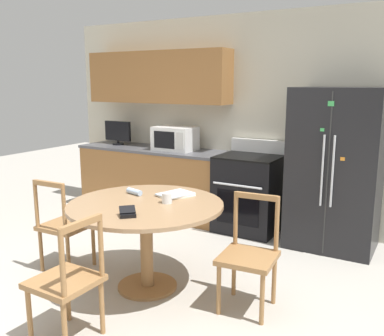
{
  "coord_description": "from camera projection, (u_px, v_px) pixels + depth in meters",
  "views": [
    {
      "loc": [
        2.19,
        -2.4,
        1.78
      ],
      "look_at": [
        0.13,
        1.15,
        0.95
      ],
      "focal_mm": 40.0,
      "sensor_mm": 36.0,
      "label": 1
    }
  ],
  "objects": [
    {
      "name": "ground_plane",
      "position": [
        107.0,
        305.0,
        3.46
      ],
      "size": [
        14.0,
        14.0,
        0.0
      ],
      "primitive_type": "plane",
      "color": "#B2ADA3"
    },
    {
      "name": "back_wall",
      "position": [
        219.0,
        108.0,
        5.53
      ],
      "size": [
        5.2,
        0.44,
        2.6
      ],
      "color": "beige",
      "rests_on": "ground_plane"
    },
    {
      "name": "kitchen_counter",
      "position": [
        153.0,
        180.0,
        5.88
      ],
      "size": [
        2.12,
        0.64,
        0.9
      ],
      "color": "#936033",
      "rests_on": "ground_plane"
    },
    {
      "name": "refrigerator",
      "position": [
        335.0,
        169.0,
        4.57
      ],
      "size": [
        0.91,
        0.71,
        1.73
      ],
      "color": "black",
      "rests_on": "ground_plane"
    },
    {
      "name": "oven_range",
      "position": [
        249.0,
        193.0,
        5.15
      ],
      "size": [
        0.73,
        0.68,
        1.08
      ],
      "color": "black",
      "rests_on": "ground_plane"
    },
    {
      "name": "microwave",
      "position": [
        175.0,
        139.0,
        5.57
      ],
      "size": [
        0.53,
        0.38,
        0.31
      ],
      "color": "white",
      "rests_on": "kitchen_counter"
    },
    {
      "name": "countertop_tv",
      "position": [
        118.0,
        132.0,
        6.06
      ],
      "size": [
        0.43,
        0.16,
        0.33
      ],
      "color": "black",
      "rests_on": "kitchen_counter"
    },
    {
      "name": "dining_table",
      "position": [
        146.0,
        218.0,
        3.65
      ],
      "size": [
        1.32,
        1.32,
        0.77
      ],
      "color": "#997551",
      "rests_on": "ground_plane"
    },
    {
      "name": "dining_chair_near",
      "position": [
        67.0,
        282.0,
        2.92
      ],
      "size": [
        0.43,
        0.43,
        0.9
      ],
      "rotation": [
        0.0,
        0.0,
        1.55
      ],
      "color": "#9E7042",
      "rests_on": "ground_plane"
    },
    {
      "name": "dining_chair_left",
      "position": [
        64.0,
        226.0,
        4.06
      ],
      "size": [
        0.44,
        0.44,
        0.9
      ],
      "rotation": [
        0.0,
        0.0,
        6.33
      ],
      "color": "#9E7042",
      "rests_on": "ground_plane"
    },
    {
      "name": "dining_chair_right",
      "position": [
        249.0,
        256.0,
        3.36
      ],
      "size": [
        0.45,
        0.45,
        0.9
      ],
      "rotation": [
        0.0,
        0.0,
        3.23
      ],
      "color": "#9E7042",
      "rests_on": "ground_plane"
    },
    {
      "name": "candle_glass",
      "position": [
        167.0,
        199.0,
        3.61
      ],
      "size": [
        0.09,
        0.09,
        0.09
      ],
      "color": "silver",
      "rests_on": "dining_table"
    },
    {
      "name": "folded_napkin",
      "position": [
        134.0,
        192.0,
        3.89
      ],
      "size": [
        0.18,
        0.09,
        0.05
      ],
      "color": "#A3BCDB",
      "rests_on": "dining_table"
    },
    {
      "name": "wallet",
      "position": [
        128.0,
        213.0,
        3.26
      ],
      "size": [
        0.17,
        0.17,
        0.07
      ],
      "color": "black",
      "rests_on": "dining_table"
    },
    {
      "name": "mail_stack",
      "position": [
        175.0,
        195.0,
        3.85
      ],
      "size": [
        0.33,
        0.37,
        0.02
      ],
      "color": "white",
      "rests_on": "dining_table"
    }
  ]
}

